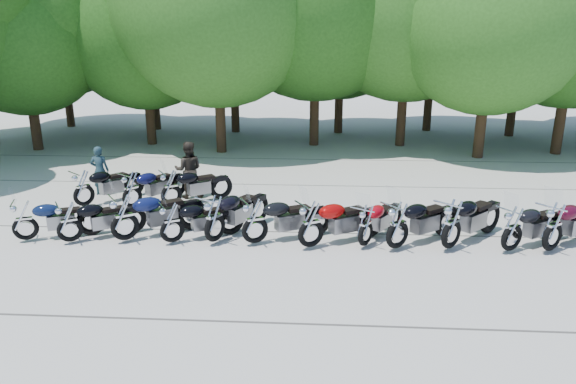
# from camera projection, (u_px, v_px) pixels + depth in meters

# --- Properties ---
(ground) EXTENTS (90.00, 90.00, 0.00)m
(ground) POSITION_uv_depth(u_px,v_px,m) (284.00, 255.00, 12.03)
(ground) COLOR #A59F95
(ground) RESTS_ON ground
(tree_1) EXTENTS (6.97, 6.97, 8.55)m
(tree_1) POSITION_uv_depth(u_px,v_px,m) (22.00, 34.00, 22.02)
(tree_1) COLOR #3A2614
(tree_1) RESTS_ON ground
(tree_2) EXTENTS (7.31, 7.31, 8.97)m
(tree_2) POSITION_uv_depth(u_px,v_px,m) (143.00, 28.00, 23.20)
(tree_2) COLOR #3A2614
(tree_2) RESTS_ON ground
(tree_3) EXTENTS (8.70, 8.70, 10.67)m
(tree_3) POSITION_uv_depth(u_px,v_px,m) (216.00, 2.00, 21.17)
(tree_3) COLOR #3A2614
(tree_3) RESTS_ON ground
(tree_6) EXTENTS (8.00, 8.00, 9.82)m
(tree_6) POSITION_uv_depth(u_px,v_px,m) (493.00, 14.00, 20.26)
(tree_6) COLOR #3A2614
(tree_6) RESTS_ON ground
(tree_9) EXTENTS (7.59, 7.59, 9.32)m
(tree_9) POSITION_uv_depth(u_px,v_px,m) (59.00, 26.00, 28.05)
(tree_9) COLOR #3A2614
(tree_9) RESTS_ON ground
(tree_10) EXTENTS (7.78, 7.78, 9.55)m
(tree_10) POSITION_uv_depth(u_px,v_px,m) (149.00, 23.00, 27.11)
(tree_10) COLOR #3A2614
(tree_10) RESTS_ON ground
(tree_11) EXTENTS (7.56, 7.56, 9.28)m
(tree_11) POSITION_uv_depth(u_px,v_px,m) (233.00, 26.00, 26.37)
(tree_11) COLOR #3A2614
(tree_11) RESTS_ON ground
(tree_12) EXTENTS (7.88, 7.88, 9.67)m
(tree_12) POSITION_uv_depth(u_px,v_px,m) (341.00, 21.00, 26.02)
(tree_12) COLOR #3A2614
(tree_12) RESTS_ON ground
(tree_13) EXTENTS (8.31, 8.31, 10.20)m
(tree_13) POSITION_uv_depth(u_px,v_px,m) (435.00, 15.00, 26.61)
(tree_13) COLOR #3A2614
(tree_13) RESTS_ON ground
(tree_14) EXTENTS (8.02, 8.02, 9.84)m
(tree_14) POSITION_uv_depth(u_px,v_px,m) (523.00, 18.00, 25.12)
(tree_14) COLOR #3A2614
(tree_14) RESTS_ON ground
(motorcycle_0) EXTENTS (2.21, 1.39, 1.20)m
(motorcycle_0) POSITION_uv_depth(u_px,v_px,m) (24.00, 219.00, 12.64)
(motorcycle_0) COLOR #0C1736
(motorcycle_0) RESTS_ON ground
(motorcycle_1) EXTENTS (2.13, 1.70, 1.20)m
(motorcycle_1) POSITION_uv_depth(u_px,v_px,m) (69.00, 221.00, 12.53)
(motorcycle_1) COLOR black
(motorcycle_1) RESTS_ON ground
(motorcycle_2) EXTENTS (2.42, 2.03, 1.38)m
(motorcycle_2) POSITION_uv_depth(u_px,v_px,m) (124.00, 216.00, 12.58)
(motorcycle_2) COLOR #0E143E
(motorcycle_2) RESTS_ON ground
(motorcycle_3) EXTENTS (2.15, 1.62, 1.20)m
(motorcycle_3) POSITION_uv_depth(u_px,v_px,m) (172.00, 222.00, 12.49)
(motorcycle_3) COLOR black
(motorcycle_3) RESTS_ON ground
(motorcycle_4) EXTENTS (1.88, 2.49, 1.38)m
(motorcycle_4) POSITION_uv_depth(u_px,v_px,m) (214.00, 217.00, 12.51)
(motorcycle_4) COLOR black
(motorcycle_4) RESTS_ON ground
(motorcycle_5) EXTENTS (2.42, 1.69, 1.33)m
(motorcycle_5) POSITION_uv_depth(u_px,v_px,m) (255.00, 220.00, 12.41)
(motorcycle_5) COLOR black
(motorcycle_5) RESTS_ON ground
(motorcycle_6) EXTENTS (2.43, 1.84, 1.35)m
(motorcycle_6) POSITION_uv_depth(u_px,v_px,m) (311.00, 223.00, 12.17)
(motorcycle_6) COLOR #920505
(motorcycle_6) RESTS_ON ground
(motorcycle_7) EXTENTS (1.72, 2.13, 1.20)m
(motorcycle_7) POSITION_uv_depth(u_px,v_px,m) (366.00, 224.00, 12.29)
(motorcycle_7) COLOR #9E0510
(motorcycle_7) RESTS_ON ground
(motorcycle_8) EXTENTS (2.36, 2.03, 1.36)m
(motorcycle_8) POSITION_uv_depth(u_px,v_px,m) (398.00, 224.00, 12.10)
(motorcycle_8) COLOR black
(motorcycle_8) RESTS_ON ground
(motorcycle_9) EXTENTS (2.34, 2.32, 1.43)m
(motorcycle_9) POSITION_uv_depth(u_px,v_px,m) (452.00, 223.00, 12.08)
(motorcycle_9) COLOR black
(motorcycle_9) RESTS_ON ground
(motorcycle_10) EXTENTS (2.30, 1.78, 1.29)m
(motorcycle_10) POSITION_uv_depth(u_px,v_px,m) (513.00, 228.00, 11.97)
(motorcycle_10) COLOR black
(motorcycle_10) RESTS_ON ground
(motorcycle_11) EXTENTS (2.41, 2.08, 1.39)m
(motorcycle_11) POSITION_uv_depth(u_px,v_px,m) (554.00, 226.00, 11.95)
(motorcycle_11) COLOR #380715
(motorcycle_11) RESTS_ON ground
(motorcycle_12) EXTENTS (2.00, 2.19, 1.29)m
(motorcycle_12) POSITION_uv_depth(u_px,v_px,m) (83.00, 187.00, 15.22)
(motorcycle_12) COLOR black
(motorcycle_12) RESTS_ON ground
(motorcycle_13) EXTENTS (1.90, 2.24, 1.28)m
(motorcycle_13) POSITION_uv_depth(u_px,v_px,m) (132.00, 189.00, 15.07)
(motorcycle_13) COLOR #0C0E35
(motorcycle_13) RESTS_ON ground
(motorcycle_14) EXTENTS (2.25, 1.85, 1.28)m
(motorcycle_14) POSITION_uv_depth(u_px,v_px,m) (171.00, 187.00, 15.27)
(motorcycle_14) COLOR black
(motorcycle_14) RESTS_ON ground
(rider_0) EXTENTS (0.61, 0.43, 1.60)m
(rider_0) POSITION_uv_depth(u_px,v_px,m) (100.00, 171.00, 16.49)
(rider_0) COLOR #1C343C
(rider_0) RESTS_ON ground
(rider_1) EXTENTS (0.97, 0.80, 1.81)m
(rider_1) POSITION_uv_depth(u_px,v_px,m) (189.00, 170.00, 16.15)
(rider_1) COLOR black
(rider_1) RESTS_ON ground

